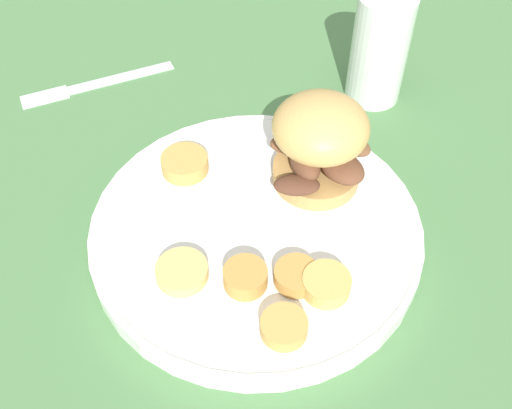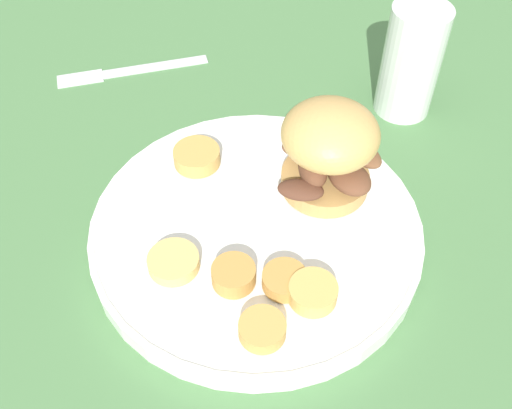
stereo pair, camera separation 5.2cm
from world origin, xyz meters
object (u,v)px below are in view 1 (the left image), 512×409
(dinner_plate, at_px, (256,230))
(fork, at_px, (96,84))
(drinking_glass, at_px, (379,49))
(sandwich, at_px, (320,142))

(dinner_plate, relative_size, fork, 2.00)
(dinner_plate, bearing_deg, drinking_glass, 83.54)
(sandwich, distance_m, fork, 0.31)
(dinner_plate, bearing_deg, fork, 155.19)
(sandwich, relative_size, fork, 0.69)
(sandwich, bearing_deg, fork, 170.37)
(dinner_plate, xyz_separation_m, fork, (-0.27, 0.12, -0.01))
(dinner_plate, height_order, fork, dinner_plate)
(sandwich, distance_m, drinking_glass, 0.17)
(dinner_plate, height_order, drinking_glass, drinking_glass)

